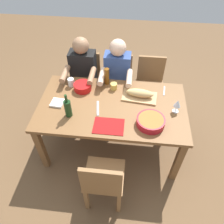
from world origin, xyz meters
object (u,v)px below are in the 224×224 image
(chair_near_center, at_px, (118,80))
(cutting_board, at_px, (139,97))
(serving_bowl_fruit, at_px, (151,121))
(chair_far_center, at_px, (103,181))
(serving_bowl_greens, at_px, (83,86))
(napkin_stack, at_px, (57,103))
(beer_bottle, at_px, (107,76))
(wine_glass, at_px, (177,104))
(wine_bottle, at_px, (68,108))
(diner_near_center, at_px, (117,76))
(diner_near_right, at_px, (83,74))
(bread_loaf, at_px, (140,93))
(cup_near_center, at_px, (114,86))
(dining_table, at_px, (112,110))
(chair_near_left, at_px, (150,82))
(cup_near_right, at_px, (71,82))
(chair_near_right, at_px, (87,78))

(chair_near_center, bearing_deg, cutting_board, 116.16)
(serving_bowl_fruit, bearing_deg, chair_far_center, 52.39)
(serving_bowl_greens, relative_size, napkin_stack, 1.51)
(serving_bowl_fruit, xyz_separation_m, beer_bottle, (0.54, -0.62, 0.06))
(wine_glass, bearing_deg, serving_bowl_greens, -13.17)
(wine_bottle, xyz_separation_m, wine_glass, (-1.16, -0.18, 0.01))
(diner_near_center, bearing_deg, wine_glass, 138.37)
(diner_near_right, distance_m, bread_loaf, 0.90)
(cup_near_center, bearing_deg, serving_bowl_greens, 7.92)
(dining_table, xyz_separation_m, chair_near_left, (-0.46, -0.80, -0.17))
(diner_near_center, bearing_deg, diner_near_right, 0.00)
(chair_far_center, bearing_deg, napkin_stack, -50.36)
(cutting_board, height_order, cup_near_center, cup_near_center)
(serving_bowl_fruit, bearing_deg, cutting_board, -73.22)
(beer_bottle, xyz_separation_m, cup_near_center, (-0.10, 0.10, -0.07))
(diner_near_right, bearing_deg, chair_near_center, -158.42)
(wine_bottle, height_order, napkin_stack, wine_bottle)
(cutting_board, bearing_deg, diner_near_right, -29.81)
(dining_table, bearing_deg, serving_bowl_greens, -31.71)
(diner_near_right, distance_m, cup_near_center, 0.56)
(cup_near_center, xyz_separation_m, cup_near_right, (0.53, -0.00, 0.01))
(dining_table, xyz_separation_m, cup_near_right, (0.54, -0.29, 0.14))
(serving_bowl_greens, bearing_deg, chair_far_center, 110.43)
(chair_near_center, distance_m, napkin_stack, 1.08)
(serving_bowl_greens, xyz_separation_m, wine_bottle, (0.06, 0.44, 0.06))
(dining_table, height_order, napkin_stack, napkin_stack)
(serving_bowl_greens, bearing_deg, chair_near_right, -81.94)
(chair_near_left, xyz_separation_m, bread_loaf, (0.16, 0.63, 0.32))
(diner_near_center, height_order, beer_bottle, diner_near_center)
(serving_bowl_fruit, height_order, napkin_stack, serving_bowl_fruit)
(beer_bottle, xyz_separation_m, wine_glass, (-0.82, 0.40, 0.01))
(bread_loaf, bearing_deg, chair_near_center, -63.84)
(diner_near_right, relative_size, serving_bowl_fruit, 4.04)
(chair_near_center, xyz_separation_m, cup_near_center, (0.01, 0.51, 0.30))
(diner_near_right, xyz_separation_m, wine_glass, (-1.17, 0.63, 0.16))
(diner_near_center, xyz_separation_m, bread_loaf, (-0.31, 0.44, 0.11))
(wine_bottle, bearing_deg, wine_glass, -170.94)
(wine_glass, bearing_deg, chair_near_center, -48.93)
(serving_bowl_fruit, height_order, beer_bottle, beer_bottle)
(diner_near_center, distance_m, cutting_board, 0.54)
(chair_near_center, xyz_separation_m, cup_near_right, (0.54, 0.50, 0.31))
(serving_bowl_fruit, distance_m, wine_glass, 0.36)
(diner_near_center, distance_m, wine_bottle, 0.94)
(dining_table, distance_m, chair_near_left, 0.94)
(wine_bottle, bearing_deg, chair_near_center, -114.15)
(chair_near_center, height_order, wine_bottle, wine_bottle)
(chair_far_center, distance_m, beer_bottle, 1.24)
(napkin_stack, bearing_deg, diner_near_right, -103.88)
(wine_bottle, xyz_separation_m, cup_near_right, (0.09, -0.50, -0.06))
(cup_near_right, bearing_deg, diner_near_right, -103.55)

